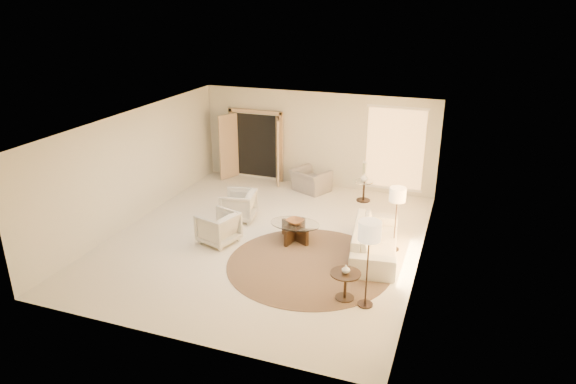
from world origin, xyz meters
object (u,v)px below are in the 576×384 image
(coffee_table, at_px, (295,230))
(floor_lamp_near, at_px, (397,197))
(sofa, at_px, (375,240))
(armchair_right, at_px, (218,226))
(accent_chair, at_px, (311,177))
(end_table, at_px, (345,281))
(floor_lamp_far, at_px, (369,235))
(side_table, at_px, (364,189))
(end_vase, at_px, (346,269))
(armchair_left, at_px, (239,204))
(side_vase, at_px, (364,177))
(bowl, at_px, (295,221))

(coffee_table, relative_size, floor_lamp_near, 1.04)
(sofa, height_order, floor_lamp_near, floor_lamp_near)
(armchair_right, relative_size, accent_chair, 0.81)
(armchair_right, height_order, end_table, armchair_right)
(armchair_right, distance_m, floor_lamp_far, 4.13)
(sofa, bearing_deg, side_table, 8.48)
(sofa, height_order, accent_chair, accent_chair)
(floor_lamp_near, xyz_separation_m, end_vase, (-0.55, -2.32, -0.64))
(armchair_right, bearing_deg, accent_chair, -177.95)
(armchair_left, xyz_separation_m, end_vase, (3.45, -2.68, 0.21))
(sofa, bearing_deg, floor_lamp_far, 178.21)
(side_vase, bearing_deg, armchair_left, -139.61)
(end_vase, bearing_deg, floor_lamp_near, 76.66)
(accent_chair, distance_m, end_vase, 5.73)
(end_table, relative_size, side_table, 1.00)
(accent_chair, height_order, bowl, accent_chair)
(armchair_right, relative_size, floor_lamp_far, 0.48)
(coffee_table, bearing_deg, end_table, -49.93)
(floor_lamp_far, bearing_deg, armchair_right, 159.38)
(armchair_right, bearing_deg, floor_lamp_near, 120.89)
(accent_chair, bearing_deg, floor_lamp_near, 159.70)
(bowl, bearing_deg, armchair_left, 159.47)
(side_table, relative_size, bowl, 1.52)
(end_table, distance_m, end_vase, 0.25)
(armchair_left, height_order, side_table, armchair_left)
(sofa, height_order, bowl, sofa)
(coffee_table, bearing_deg, accent_chair, 101.08)
(armchair_left, relative_size, end_table, 1.43)
(armchair_left, relative_size, armchair_right, 1.02)
(armchair_left, distance_m, side_table, 3.59)
(armchair_left, distance_m, side_vase, 3.60)
(accent_chair, relative_size, coffee_table, 0.64)
(side_vase, bearing_deg, floor_lamp_far, -77.56)
(side_table, distance_m, floor_lamp_near, 3.10)
(floor_lamp_near, distance_m, floor_lamp_far, 2.42)
(sofa, relative_size, accent_chair, 2.42)
(coffee_table, bearing_deg, armchair_left, 159.47)
(floor_lamp_far, bearing_deg, accent_chair, 117.26)
(sofa, xyz_separation_m, floor_lamp_near, (0.36, 0.38, 0.92))
(bowl, bearing_deg, side_vase, 71.64)
(sofa, bearing_deg, end_table, 166.38)
(coffee_table, bearing_deg, floor_lamp_near, 7.57)
(bowl, bearing_deg, accent_chair, 101.08)
(armchair_left, height_order, floor_lamp_near, floor_lamp_near)
(side_vase, bearing_deg, floor_lamp_near, -64.81)
(bowl, height_order, side_vase, side_vase)
(armchair_right, xyz_separation_m, end_table, (3.33, -1.32, -0.03))
(side_table, bearing_deg, coffee_table, -108.36)
(floor_lamp_near, bearing_deg, end_table, -103.34)
(side_vase, bearing_deg, sofa, -73.56)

